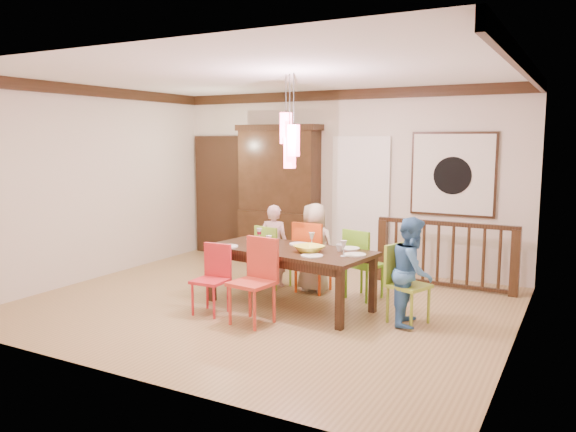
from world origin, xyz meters
The scene contains 37 objects.
floor centered at (0.00, 0.00, 0.00)m, with size 6.00×6.00×0.00m, color olive.
ceiling centered at (0.00, 0.00, 2.90)m, with size 6.00×6.00×0.00m, color white.
wall_back centered at (0.00, 2.50, 1.45)m, with size 6.00×6.00×0.00m, color beige.
wall_left centered at (-3.00, 0.00, 1.45)m, with size 5.00×5.00×0.00m, color beige.
wall_right centered at (3.00, 0.00, 1.45)m, with size 5.00×5.00×0.00m, color beige.
crown_molding centered at (0.00, 0.00, 2.82)m, with size 6.00×5.00×0.16m, color black, non-canonical shape.
panel_door centered at (-2.40, 2.45, 1.05)m, with size 1.04×0.07×2.24m, color black.
white_doorway centered at (0.35, 2.46, 1.05)m, with size 0.97×0.05×2.22m, color silver.
painting centered at (1.80, 2.46, 1.60)m, with size 1.25×0.06×1.25m.
pendant_cluster centered at (0.32, 0.10, 2.11)m, with size 0.27×0.21×1.14m.
dining_table centered at (0.32, 0.10, 0.67)m, with size 2.21×1.22×0.75m.
chair_far_left centered at (-0.33, 0.84, 0.51)m, with size 0.48×0.48×0.90m.
chair_far_mid centered at (0.27, 0.89, 0.57)m, with size 0.45×0.45×0.99m.
chair_far_right centered at (1.02, 0.89, 0.54)m, with size 0.53×0.53×0.94m.
chair_near_left centered at (-0.39, -0.63, 0.48)m, with size 0.39×0.39×0.84m.
chair_near_mid centered at (0.26, -0.71, 0.56)m, with size 0.50×0.50×0.99m.
chair_end_right centered at (1.84, 0.17, 0.52)m, with size 0.53×0.53×0.91m.
china_hutch centered at (-1.06, 2.30, 1.18)m, with size 1.49×0.46×2.36m.
balustrade centered at (1.85, 1.95, 0.50)m, with size 1.99×0.12×0.96m.
person_far_left centered at (-0.36, 0.89, 0.59)m, with size 0.43×0.28×1.19m, color beige.
person_far_mid centered at (0.28, 0.89, 0.62)m, with size 0.61×0.40×1.24m, color #B9AA8C.
person_end_right centered at (1.88, 0.16, 0.62)m, with size 0.61×0.47×1.25m, color #4077B4.
serving_bowl centered at (0.64, 0.00, 0.79)m, with size 0.35×0.35×0.09m, color yellow.
small_bowl centered at (0.05, 0.11, 0.78)m, with size 0.18×0.18×0.05m, color white.
cup_left centered at (-0.06, -0.11, 0.80)m, with size 0.13×0.13×0.10m, color silver.
cup_right centered at (0.94, 0.23, 0.79)m, with size 0.09×0.09×0.09m, color silver.
plate_far_left centered at (-0.40, 0.44, 0.76)m, with size 0.26×0.26×0.01m, color white.
plate_far_mid centered at (0.31, 0.38, 0.76)m, with size 0.26×0.26×0.01m, color white.
plate_far_right centered at (0.99, 0.43, 0.76)m, with size 0.26×0.26×0.01m, color white.
plate_near_left centered at (-0.43, -0.19, 0.76)m, with size 0.26×0.26×0.01m, color white.
plate_near_mid centered at (0.77, -0.20, 0.76)m, with size 0.26×0.26×0.01m, color white.
plate_end_right centered at (1.20, 0.10, 0.76)m, with size 0.26×0.26×0.01m, color white.
wine_glass_a centered at (-0.25, 0.29, 0.84)m, with size 0.08×0.08×0.19m, color #590C19, non-canonical shape.
wine_glass_b centered at (0.53, 0.30, 0.84)m, with size 0.08×0.08×0.19m, color silver, non-canonical shape.
wine_glass_c centered at (0.16, -0.15, 0.84)m, with size 0.08×0.08×0.19m, color #590C19, non-canonical shape.
wine_glass_d centered at (1.10, -0.03, 0.84)m, with size 0.08×0.08×0.19m, color silver, non-canonical shape.
napkin centered at (0.19, -0.27, 0.76)m, with size 0.18×0.14×0.01m, color #D83359.
Camera 1 is at (3.59, -6.02, 2.12)m, focal length 35.00 mm.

